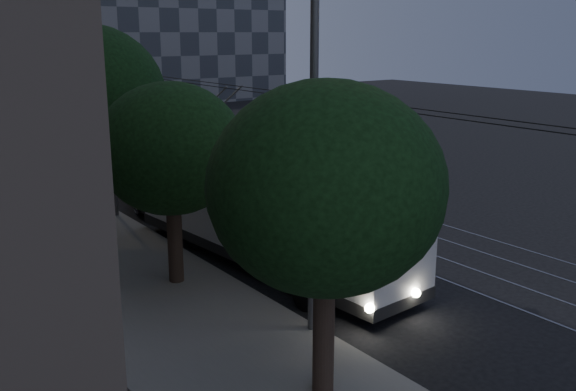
{
  "coord_description": "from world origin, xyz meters",
  "views": [
    {
      "loc": [
        -14.28,
        -14.2,
        7.32
      ],
      "look_at": [
        -1.76,
        3.1,
        1.86
      ],
      "focal_mm": 40.0,
      "sensor_mm": 36.0,
      "label": 1
    }
  ],
  "objects_px": {
    "car_white_b": "(97,159)",
    "streetlamp_near": "(328,100)",
    "car_white_c": "(28,142)",
    "car_white_d": "(1,128)",
    "streetlamp_far": "(20,43)",
    "trolleybus": "(263,213)",
    "pickup_silver": "(159,182)",
    "car_white_a": "(70,165)"
  },
  "relations": [
    {
      "from": "trolleybus",
      "to": "pickup_silver",
      "type": "bearing_deg",
      "value": 81.66
    },
    {
      "from": "car_white_b",
      "to": "streetlamp_far",
      "type": "height_order",
      "value": "streetlamp_far"
    },
    {
      "from": "car_white_b",
      "to": "streetlamp_near",
      "type": "distance_m",
      "value": 22.84
    },
    {
      "from": "car_white_d",
      "to": "streetlamp_far",
      "type": "bearing_deg",
      "value": -86.15
    },
    {
      "from": "car_white_d",
      "to": "streetlamp_far",
      "type": "height_order",
      "value": "streetlamp_far"
    },
    {
      "from": "car_white_b",
      "to": "car_white_a",
      "type": "bearing_deg",
      "value": -161.36
    },
    {
      "from": "trolleybus",
      "to": "streetlamp_far",
      "type": "xyz_separation_m",
      "value": [
        -1.98,
        20.33,
        5.11
      ]
    },
    {
      "from": "car_white_b",
      "to": "car_white_d",
      "type": "distance_m",
      "value": 15.13
    },
    {
      "from": "pickup_silver",
      "to": "car_white_a",
      "type": "relative_size",
      "value": 1.74
    },
    {
      "from": "car_white_a",
      "to": "streetlamp_near",
      "type": "distance_m",
      "value": 22.27
    },
    {
      "from": "car_white_b",
      "to": "streetlamp_far",
      "type": "xyz_separation_m",
      "value": [
        -2.55,
        3.25,
        6.09
      ]
    },
    {
      "from": "trolleybus",
      "to": "car_white_a",
      "type": "relative_size",
      "value": 3.33
    },
    {
      "from": "trolleybus",
      "to": "car_white_b",
      "type": "bearing_deg",
      "value": 83.32
    },
    {
      "from": "car_white_a",
      "to": "streetlamp_far",
      "type": "relative_size",
      "value": 0.32
    },
    {
      "from": "pickup_silver",
      "to": "streetlamp_far",
      "type": "xyz_separation_m",
      "value": [
        -2.55,
        11.18,
        5.88
      ]
    },
    {
      "from": "car_white_b",
      "to": "streetlamp_far",
      "type": "relative_size",
      "value": 0.41
    },
    {
      "from": "car_white_b",
      "to": "streetlamp_far",
      "type": "distance_m",
      "value": 7.36
    },
    {
      "from": "streetlamp_near",
      "to": "streetlamp_far",
      "type": "xyz_separation_m",
      "value": [
        -0.46,
        25.41,
        0.96
      ]
    },
    {
      "from": "pickup_silver",
      "to": "car_white_d",
      "type": "xyz_separation_m",
      "value": [
        -1.54,
        22.99,
        -0.16
      ]
    },
    {
      "from": "streetlamp_near",
      "to": "pickup_silver",
      "type": "bearing_deg",
      "value": 81.63
    },
    {
      "from": "pickup_silver",
      "to": "car_white_a",
      "type": "bearing_deg",
      "value": 113.91
    },
    {
      "from": "trolleybus",
      "to": "streetlamp_near",
      "type": "relative_size",
      "value": 1.26
    },
    {
      "from": "car_white_d",
      "to": "streetlamp_far",
      "type": "xyz_separation_m",
      "value": [
        -1.02,
        -11.81,
        6.05
      ]
    },
    {
      "from": "car_white_b",
      "to": "car_white_c",
      "type": "xyz_separation_m",
      "value": [
        -1.6,
        7.68,
        0.02
      ]
    },
    {
      "from": "car_white_b",
      "to": "car_white_c",
      "type": "bearing_deg",
      "value": 102.98
    },
    {
      "from": "trolleybus",
      "to": "streetlamp_far",
      "type": "distance_m",
      "value": 21.06
    },
    {
      "from": "streetlamp_far",
      "to": "car_white_c",
      "type": "bearing_deg",
      "value": 77.88
    },
    {
      "from": "car_white_a",
      "to": "trolleybus",
      "type": "bearing_deg",
      "value": -80.7
    },
    {
      "from": "car_white_d",
      "to": "streetlamp_near",
      "type": "height_order",
      "value": "streetlamp_near"
    },
    {
      "from": "pickup_silver",
      "to": "streetlamp_near",
      "type": "height_order",
      "value": "streetlamp_near"
    },
    {
      "from": "pickup_silver",
      "to": "streetlamp_near",
      "type": "distance_m",
      "value": 15.2
    },
    {
      "from": "car_white_a",
      "to": "car_white_b",
      "type": "xyz_separation_m",
      "value": [
        1.59,
        0.5,
        0.05
      ]
    },
    {
      "from": "car_white_a",
      "to": "car_white_c",
      "type": "relative_size",
      "value": 0.86
    },
    {
      "from": "car_white_a",
      "to": "car_white_b",
      "type": "distance_m",
      "value": 1.67
    },
    {
      "from": "car_white_d",
      "to": "streetlamp_far",
      "type": "distance_m",
      "value": 13.3
    },
    {
      "from": "car_white_a",
      "to": "pickup_silver",
      "type": "bearing_deg",
      "value": -72.13
    },
    {
      "from": "car_white_b",
      "to": "car_white_c",
      "type": "height_order",
      "value": "car_white_c"
    },
    {
      "from": "car_white_c",
      "to": "streetlamp_near",
      "type": "bearing_deg",
      "value": -115.4
    },
    {
      "from": "car_white_a",
      "to": "car_white_d",
      "type": "distance_m",
      "value": 15.55
    },
    {
      "from": "trolleybus",
      "to": "pickup_silver",
      "type": "height_order",
      "value": "trolleybus"
    },
    {
      "from": "car_white_c",
      "to": "car_white_d",
      "type": "distance_m",
      "value": 7.38
    },
    {
      "from": "streetlamp_near",
      "to": "streetlamp_far",
      "type": "bearing_deg",
      "value": 91.04
    }
  ]
}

